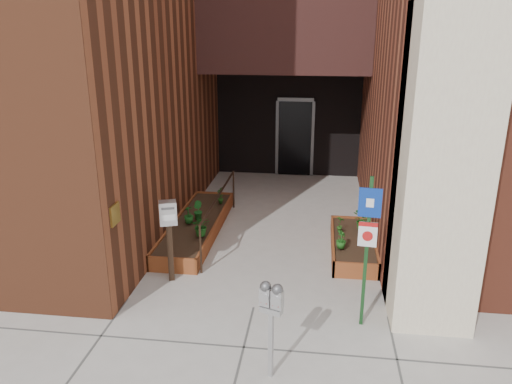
% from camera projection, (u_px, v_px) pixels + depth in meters
% --- Properties ---
extents(ground, '(80.00, 80.00, 0.00)m').
position_uv_depth(ground, '(254.00, 308.00, 7.60)').
color(ground, '#9E9991').
rests_on(ground, ground).
extents(planter_left, '(0.90, 3.60, 0.30)m').
position_uv_depth(planter_left, '(197.00, 227.00, 10.28)').
color(planter_left, brown).
rests_on(planter_left, ground).
extents(planter_right, '(0.80, 2.20, 0.30)m').
position_uv_depth(planter_right, '(353.00, 245.00, 9.43)').
color(planter_right, brown).
rests_on(planter_right, ground).
extents(handrail, '(0.04, 3.34, 0.90)m').
position_uv_depth(handrail, '(219.00, 201.00, 9.98)').
color(handrail, black).
rests_on(handrail, ground).
extents(parking_meter, '(0.30, 0.19, 1.28)m').
position_uv_depth(parking_meter, '(271.00, 305.00, 5.81)').
color(parking_meter, '#A2A1A4').
rests_on(parking_meter, ground).
extents(sign_post, '(0.30, 0.08, 2.22)m').
position_uv_depth(sign_post, '(367.00, 237.00, 6.74)').
color(sign_post, '#153C1A').
rests_on(sign_post, ground).
extents(payment_dropbox, '(0.33, 0.29, 1.40)m').
position_uv_depth(payment_dropbox, '(169.00, 224.00, 8.12)').
color(payment_dropbox, black).
rests_on(payment_dropbox, ground).
extents(shrub_left_a, '(0.41, 0.41, 0.39)m').
position_uv_depth(shrub_left_a, '(201.00, 226.00, 9.39)').
color(shrub_left_a, '#184F16').
rests_on(shrub_left_a, planter_left).
extents(shrub_left_b, '(0.30, 0.30, 0.39)m').
position_uv_depth(shrub_left_b, '(198.00, 210.00, 10.18)').
color(shrub_left_b, '#195A1D').
rests_on(shrub_left_b, planter_left).
extents(shrub_left_c, '(0.28, 0.28, 0.36)m').
position_uv_depth(shrub_left_c, '(189.00, 214.00, 10.01)').
color(shrub_left_c, '#18571A').
rests_on(shrub_left_c, planter_left).
extents(shrub_left_d, '(0.25, 0.25, 0.39)m').
position_uv_depth(shrub_left_d, '(220.00, 195.00, 11.10)').
color(shrub_left_d, '#1F5017').
rests_on(shrub_left_d, planter_left).
extents(shrub_right_a, '(0.24, 0.24, 0.33)m').
position_uv_depth(shrub_right_a, '(341.00, 239.00, 8.87)').
color(shrub_right_a, '#1D5819').
rests_on(shrub_right_a, planter_right).
extents(shrub_right_b, '(0.24, 0.24, 0.33)m').
position_uv_depth(shrub_right_b, '(340.00, 224.00, 9.59)').
color(shrub_right_b, '#255A19').
rests_on(shrub_right_b, planter_right).
extents(shrub_right_c, '(0.46, 0.46, 0.37)m').
position_uv_depth(shrub_right_c, '(362.00, 221.00, 9.67)').
color(shrub_right_c, '#1E611B').
rests_on(shrub_right_c, planter_right).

